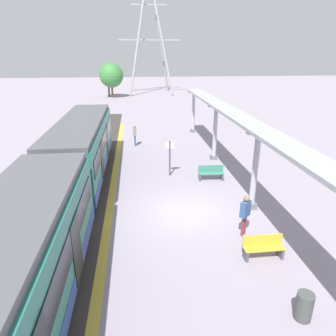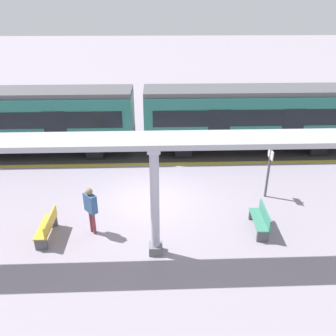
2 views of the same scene
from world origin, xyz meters
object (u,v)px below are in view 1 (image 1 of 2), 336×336
Objects in this scene: bench_far_end at (211,173)px; trash_bin at (304,306)px; passenger_waiting_near_edge at (135,133)px; canopy_pillar_third at (255,171)px; train_far_carriage at (83,148)px; platform_info_sign at (170,155)px; canopy_pillar_fourth at (215,133)px; bench_near_end at (263,247)px; canopy_pillar_fifth at (193,112)px; passenger_by_the_benches at (245,211)px; train_near_carriage at (5,296)px.

bench_far_end is 10.34m from trash_bin.
passenger_waiting_near_edge reaches higher than trash_bin.
bench_far_end is at bearing 106.28° from canopy_pillar_third.
train_far_carriage reaches higher than passenger_waiting_near_edge.
bench_far_end is at bearing 90.88° from trash_bin.
bench_far_end is at bearing -20.88° from platform_info_sign.
canopy_pillar_fourth is 2.56× the size of bench_near_end.
canopy_pillar_third is at bearing -90.00° from canopy_pillar_fourth.
canopy_pillar_fifth is 2.15× the size of passenger_by_the_benches.
passenger_by_the_benches is (7.47, 4.60, -0.71)m from train_near_carriage.
canopy_pillar_fifth reaches higher than bench_near_end.
canopy_pillar_third is (8.64, -5.17, 0.13)m from train_far_carriage.
train_near_carriage reaches higher than platform_info_sign.
passenger_by_the_benches reaches higher than bench_far_end.
canopy_pillar_fourth reaches higher than train_far_carriage.
bench_near_end is 0.84× the size of passenger_by_the_benches.
train_far_carriage is at bearing 130.80° from bench_near_end.
train_near_carriage is at bearing -148.35° from passenger_by_the_benches.
bench_near_end is 0.84× the size of passenger_waiting_near_edge.
canopy_pillar_third is 15.42m from canopy_pillar_fifth.
train_near_carriage is 16.64m from canopy_pillar_fourth.
train_far_carriage is 13.25× the size of trash_bin.
bench_near_end is (7.68, -8.89, -1.38)m from train_far_carriage.
canopy_pillar_fourth reaches higher than platform_info_sign.
canopy_pillar_fifth is at bearing 86.18° from passenger_by_the_benches.
canopy_pillar_third reaches higher than train_near_carriage.
canopy_pillar_fourth is 8.02m from canopy_pillar_fifth.
train_near_carriage is 2.96× the size of canopy_pillar_fifth.
train_far_carriage is 6.41× the size of passenger_waiting_near_edge.
trash_bin is at bearing -56.72° from train_far_carriage.
trash_bin is at bearing -75.66° from passenger_waiting_near_edge.
passenger_waiting_near_edge reaches higher than bench_far_end.
bench_near_end is 15.80m from passenger_waiting_near_edge.
passenger_by_the_benches is (7.47, -7.39, -0.71)m from train_far_carriage.
canopy_pillar_fourth reaches higher than bench_near_end.
bench_near_end is at bearing -82.05° from passenger_by_the_benches.
passenger_by_the_benches is (-0.21, 1.51, 0.68)m from bench_near_end.
canopy_pillar_fifth reaches higher than train_near_carriage.
platform_info_sign is at bearing -107.87° from canopy_pillar_fifth.
bench_near_end is at bearing -73.20° from passenger_waiting_near_edge.
bench_near_end is 0.99× the size of bench_far_end.
platform_info_sign is 7.27m from passenger_by_the_benches.
canopy_pillar_third is 1.75× the size of platform_info_sign.
train_far_carriage reaches higher than passenger_by_the_benches.
platform_info_sign is (5.18, -0.49, -0.50)m from train_far_carriage.
train_far_carriage is at bearing 90.00° from train_near_carriage.
train_far_carriage is at bearing -130.13° from canopy_pillar_fifth.
bench_near_end is 0.68× the size of platform_info_sign.
canopy_pillar_fourth and canopy_pillar_fifth have the same top height.
passenger_by_the_benches is at bearing -44.69° from train_far_carriage.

